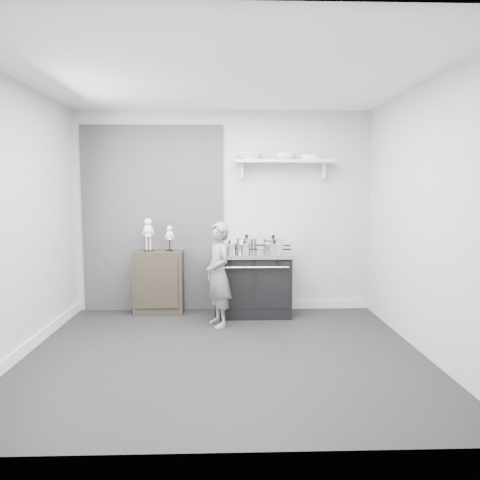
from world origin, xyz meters
The scene contains 16 objects.
ground centered at (0.00, 0.00, 0.00)m, with size 4.00×4.00×0.00m, color black.
room_shell centered at (-0.09, 0.15, 1.64)m, with size 4.02×3.62×2.71m.
wall_shelf centered at (0.80, 1.68, 2.01)m, with size 1.30×0.26×0.24m.
stove centered at (0.38, 1.48, 0.42)m, with size 1.03×0.64×0.83m.
side_cabinet centered at (-0.86, 1.61, 0.42)m, with size 0.64×0.38×0.84m, color black.
child centered at (-0.06, 0.98, 0.63)m, with size 0.46×0.30×1.26m, color slate.
pot_front_left centered at (0.08, 1.39, 0.90)m, with size 0.29×0.21×0.17m.
pot_back_left centered at (0.30, 1.57, 0.92)m, with size 0.37×0.28×0.23m.
pot_back_right centered at (0.66, 1.59, 0.92)m, with size 0.37×0.29×0.22m.
pot_front_right centered at (0.64, 1.29, 0.90)m, with size 0.34×0.25×0.19m.
pot_front_center centered at (0.26, 1.31, 0.90)m, with size 0.25×0.17×0.17m.
skeleton_full centered at (-0.99, 1.61, 1.09)m, with size 0.14×0.09×0.50m, color white, non-canonical shape.
skeleton_torso centered at (-0.71, 1.61, 1.03)m, with size 0.11×0.07×0.38m, color white, non-canonical shape.
bowl_large centered at (0.35, 1.67, 2.08)m, with size 0.33×0.33×0.08m, color white.
bowl_small centered at (0.82, 1.67, 2.08)m, with size 0.26×0.26×0.08m, color white.
plate_stack centered at (1.16, 1.67, 2.07)m, with size 0.27×0.27×0.06m, color silver.
Camera 1 is at (0.02, -4.56, 1.63)m, focal length 35.00 mm.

